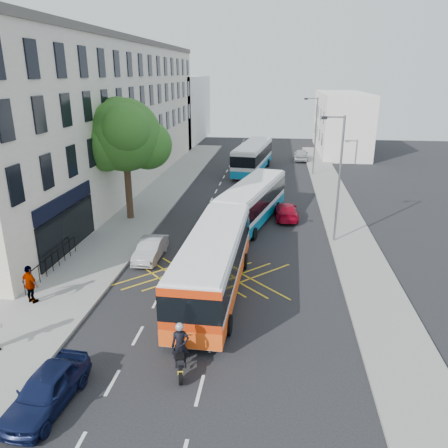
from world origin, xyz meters
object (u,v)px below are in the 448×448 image
(lamp_far, at_px, (315,132))
(motorbike, at_px, (180,348))
(bus_near, at_px, (214,262))
(distant_car_silver, at_px, (301,155))
(street_tree, at_px, (124,136))
(bus_mid, at_px, (252,202))
(parked_car_blue, at_px, (46,390))
(pedestrian_far, at_px, (30,284))
(lamp_near, at_px, (338,173))
(parked_car_silver, at_px, (151,249))
(red_hatchback, at_px, (286,211))
(bus_far, at_px, (253,157))
(distant_car_grey, at_px, (257,154))

(lamp_far, xyz_separation_m, motorbike, (-7.09, -33.97, -3.67))
(bus_near, xyz_separation_m, distant_car_silver, (5.93, 36.09, -0.89))
(street_tree, height_order, bus_near, street_tree)
(bus_near, distance_m, bus_mid, 11.30)
(parked_car_blue, height_order, pedestrian_far, pedestrian_far)
(lamp_near, bearing_deg, motorbike, -116.90)
(parked_car_silver, height_order, distant_car_silver, distant_car_silver)
(parked_car_silver, bearing_deg, lamp_near, 20.46)
(pedestrian_far, bearing_deg, red_hatchback, -104.89)
(bus_near, bearing_deg, bus_far, 90.99)
(motorbike, bearing_deg, lamp_near, 51.60)
(parked_car_silver, bearing_deg, motorbike, -67.55)
(street_tree, height_order, parked_car_blue, street_tree)
(lamp_near, relative_size, motorbike, 3.54)
(lamp_near, distance_m, bus_near, 10.68)
(street_tree, bearing_deg, parked_car_silver, -62.72)
(bus_far, height_order, pedestrian_far, bus_far)
(pedestrian_far, bearing_deg, bus_mid, -100.78)
(street_tree, bearing_deg, lamp_near, -11.40)
(street_tree, distance_m, red_hatchback, 13.17)
(lamp_near, distance_m, bus_mid, 7.21)
(bus_far, distance_m, motorbike, 35.07)
(lamp_near, xyz_separation_m, red_hatchback, (-2.96, 4.71, -4.02))
(distant_car_grey, bearing_deg, parked_car_blue, -97.78)
(lamp_near, relative_size, parked_car_blue, 2.11)
(lamp_near, height_order, distant_car_grey, lamp_near)
(red_hatchback, distance_m, pedestrian_far, 19.21)
(bus_far, distance_m, parked_car_blue, 37.74)
(parked_car_silver, relative_size, distant_car_silver, 0.86)
(parked_car_silver, xyz_separation_m, pedestrian_far, (-4.08, -6.07, 0.49))
(lamp_far, xyz_separation_m, bus_mid, (-5.51, -16.49, -3.05))
(lamp_far, relative_size, bus_mid, 0.74)
(lamp_far, distance_m, distant_car_grey, 11.10)
(red_hatchback, height_order, pedestrian_far, pedestrian_far)
(lamp_far, relative_size, distant_car_silver, 1.86)
(lamp_far, xyz_separation_m, parked_car_silver, (-11.10, -24.03, -4.00))
(red_hatchback, xyz_separation_m, distant_car_silver, (2.14, 23.66, 0.14))
(bus_near, bearing_deg, parked_car_silver, 141.16)
(lamp_far, distance_m, parked_car_silver, 26.77)
(distant_car_silver, bearing_deg, red_hatchback, 86.25)
(street_tree, xyz_separation_m, pedestrian_far, (-0.47, -13.07, -5.19))
(lamp_far, bearing_deg, street_tree, -130.81)
(bus_far, height_order, motorbike, bus_far)
(lamp_near, relative_size, bus_mid, 0.74)
(parked_car_silver, bearing_deg, bus_mid, 53.96)
(bus_far, relative_size, pedestrian_far, 6.03)
(lamp_far, height_order, parked_car_silver, lamp_far)
(bus_mid, relative_size, parked_car_silver, 2.92)
(motorbike, bearing_deg, bus_mid, 73.33)
(lamp_far, xyz_separation_m, bus_near, (-6.75, -27.72, -2.99))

